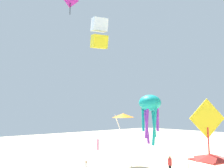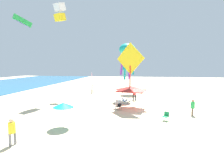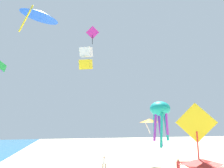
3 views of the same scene
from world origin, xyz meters
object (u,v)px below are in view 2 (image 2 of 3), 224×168
folding_chair_near_cooler (166,116)px  folding_chair_facing_ocean (119,106)px  cooler_box (118,102)px  person_watching_sky (92,88)px  person_beachcomber (193,106)px  beach_umbrella (63,105)px  kite_parafoil_green (23,21)px  kite_delta_orange (132,60)px  kite_diamond_yellow (130,60)px  person_by_tent (134,93)px  kite_octopus_teal (127,51)px  canopy_tent (131,89)px  kite_box_white (60,12)px  person_kite_handler (12,129)px  folding_chair_left_of_tent (124,100)px  banner_flag (92,82)px

folding_chair_near_cooler → folding_chair_facing_ocean: same height
cooler_box → person_watching_sky: bearing=39.2°
folding_chair_facing_ocean → person_beachcomber: person_beachcomber is taller
cooler_box → person_beachcomber: bearing=-119.1°
beach_umbrella → kite_parafoil_green: size_ratio=0.63×
kite_delta_orange → kite_diamond_yellow: 11.33m
cooler_box → kite_parafoil_green: (9.18, 20.78, 14.09)m
beach_umbrella → person_by_tent: 13.43m
person_watching_sky → kite_delta_orange: 9.09m
folding_chair_near_cooler → kite_diamond_yellow: 7.79m
kite_delta_orange → beach_umbrella: bearing=-8.9°
beach_umbrella → kite_octopus_teal: 15.46m
kite_diamond_yellow → kite_parafoil_green: bearing=4.0°
canopy_tent → kite_box_white: size_ratio=1.33×
person_watching_sky → kite_parafoil_green: bearing=-7.2°
person_kite_handler → canopy_tent: bearing=-11.9°
folding_chair_near_cooler → canopy_tent: bearing=163.6°
kite_delta_orange → kite_diamond_yellow: bearing=7.3°
kite_box_white → cooler_box: bearing=16.0°
person_beachcomber → kite_delta_orange: 16.07m
person_watching_sky → folding_chair_left_of_tent: bearing=132.6°
kite_diamond_yellow → canopy_tent: bearing=-172.1°
folding_chair_left_of_tent → kite_delta_orange: 10.92m
folding_chair_near_cooler → kite_box_white: (7.86, 14.16, 12.53)m
folding_chair_facing_ocean → cooler_box: size_ratio=1.14×
folding_chair_facing_ocean → beach_umbrella: bearing=21.8°
person_beachcomber → kite_delta_orange: kite_delta_orange is taller
cooler_box → kite_box_white: size_ratio=0.26×
folding_chair_facing_ocean → person_kite_handler: bearing=23.5°
folding_chair_facing_ocean → person_by_tent: 6.16m
beach_umbrella → person_watching_sky: beach_umbrella is taller
kite_delta_orange → kite_parafoil_green: (0.35, 22.22, 8.01)m
canopy_tent → folding_chair_near_cooler: 5.78m
kite_diamond_yellow → folding_chair_facing_ocean: bearing=74.4°
person_watching_sky → person_by_tent: bearing=149.8°
canopy_tent → cooler_box: 3.90m
folding_chair_left_of_tent → cooler_box: size_ratio=1.14×
folding_chair_near_cooler → cooler_box: 8.65m
kite_box_white → kite_parafoil_green: kite_parafoil_green is taller
cooler_box → kite_octopus_teal: kite_octopus_teal is taller
person_by_tent → folding_chair_facing_ocean: bearing=65.3°
cooler_box → kite_diamond_yellow: size_ratio=0.13×
cooler_box → person_beachcomber: (-4.67, -8.39, 0.79)m
beach_umbrella → folding_chair_near_cooler: (3.11, -8.88, -1.44)m
beach_umbrella → kite_diamond_yellow: 9.89m
beach_umbrella → folding_chair_near_cooler: size_ratio=2.63×
banner_flag → kite_octopus_teal: size_ratio=0.71×
folding_chair_facing_ocean → kite_parafoil_green: kite_parafoil_green is taller
canopy_tent → folding_chair_facing_ocean: 2.65m
kite_diamond_yellow → kite_octopus_teal: kite_octopus_teal is taller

